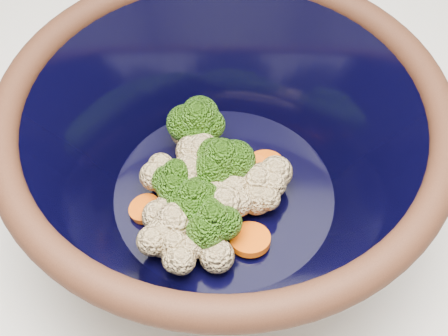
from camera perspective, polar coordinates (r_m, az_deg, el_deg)
name	(u,v)px	position (r m, az deg, el deg)	size (l,w,h in m)	color
counter	(268,322)	(0.98, 4.03, -13.91)	(1.20, 1.20, 0.90)	silver
mixing_bowl	(224,157)	(0.47, 0.00, 1.01)	(0.36, 0.36, 0.14)	black
vegetable_pile	(206,180)	(0.49, -1.64, -1.13)	(0.12, 0.15, 0.06)	#608442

